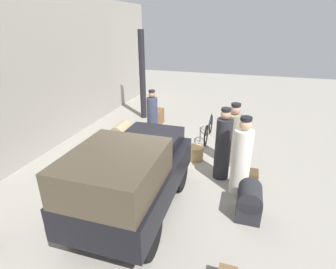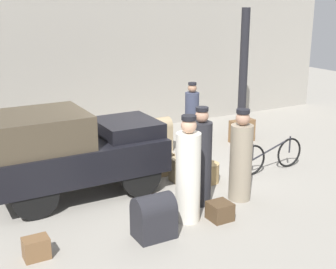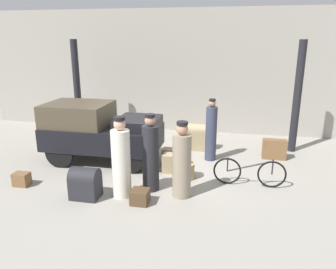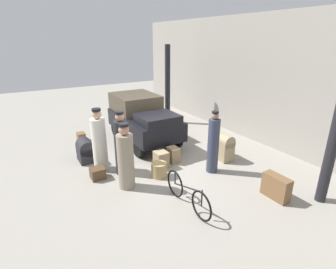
{
  "view_description": "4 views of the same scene",
  "coord_description": "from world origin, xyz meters",
  "views": [
    {
      "loc": [
        -5.84,
        -1.64,
        3.66
      ],
      "look_at": [
        0.2,
        0.2,
        0.95
      ],
      "focal_mm": 28.0,
      "sensor_mm": 36.0,
      "label": 1
    },
    {
      "loc": [
        -4.33,
        -7.95,
        3.7
      ],
      "look_at": [
        0.2,
        0.2,
        0.95
      ],
      "focal_mm": 50.0,
      "sensor_mm": 36.0,
      "label": 2
    },
    {
      "loc": [
        1.92,
        -8.14,
        3.48
      ],
      "look_at": [
        0.2,
        0.2,
        0.95
      ],
      "focal_mm": 35.0,
      "sensor_mm": 36.0,
      "label": 3
    },
    {
      "loc": [
        6.56,
        -3.55,
        3.68
      ],
      "look_at": [
        0.2,
        0.2,
        0.95
      ],
      "focal_mm": 28.0,
      "sensor_mm": 36.0,
      "label": 4
    }
  ],
  "objects": [
    {
      "name": "ground_plane",
      "position": [
        0.0,
        0.0,
        0.0
      ],
      "size": [
        30.0,
        30.0,
        0.0
      ],
      "primitive_type": "plane",
      "color": "gray"
    },
    {
      "name": "bicycle",
      "position": [
        2.37,
        -0.57,
        0.35
      ],
      "size": [
        1.73,
        0.04,
        0.72
      ],
      "color": "black",
      "rests_on": "ground"
    },
    {
      "name": "canopy_pillar_right",
      "position": [
        3.79,
        2.34,
        1.72
      ],
      "size": [
        0.24,
        0.24,
        3.43
      ],
      "color": "black",
      "rests_on": "ground"
    },
    {
      "name": "trunk_large_brown",
      "position": [
        3.16,
        1.49,
        0.3
      ],
      "size": [
        0.68,
        0.27,
        0.59
      ],
      "color": "brown",
      "rests_on": "ground"
    },
    {
      "name": "porter_lifting_near_truck",
      "position": [
        0.08,
        -1.24,
        0.85
      ],
      "size": [
        0.39,
        0.39,
        1.84
      ],
      "color": "#232328",
      "rests_on": "ground"
    },
    {
      "name": "suitcase_black_upright",
      "position": [
        0.02,
        -1.96,
        0.16
      ],
      "size": [
        0.38,
        0.38,
        0.31
      ],
      "color": "#4C3823",
      "rests_on": "ground"
    },
    {
      "name": "suitcase_small_leather",
      "position": [
        0.2,
        0.39,
        0.24
      ],
      "size": [
        0.39,
        0.3,
        0.48
      ],
      "color": "#937A56",
      "rests_on": "ground"
    },
    {
      "name": "wicker_basket",
      "position": [
        0.8,
        -0.44,
        0.21
      ],
      "size": [
        0.44,
        0.44,
        0.41
      ],
      "color": "tan",
      "rests_on": "ground"
    },
    {
      "name": "porter_with_bicycle",
      "position": [
        -0.47,
        -1.7,
        0.85
      ],
      "size": [
        0.42,
        0.42,
        1.86
      ],
      "color": "silver",
      "rests_on": "ground"
    },
    {
      "name": "porter_carrying_trunk",
      "position": [
        0.85,
        -1.43,
        0.8
      ],
      "size": [
        0.42,
        0.42,
        1.75
      ],
      "color": "gray",
      "rests_on": "ground"
    },
    {
      "name": "suitcase_tan_flat",
      "position": [
        -3.06,
        -1.68,
        0.16
      ],
      "size": [
        0.37,
        0.28,
        0.33
      ],
      "color": "brown",
      "rests_on": "ground"
    },
    {
      "name": "trunk_umber_medium",
      "position": [
        0.79,
        1.87,
        0.45
      ],
      "size": [
        0.72,
        0.43,
        0.85
      ],
      "color": "#9E8966",
      "rests_on": "ground"
    },
    {
      "name": "trunk_wicker_pale",
      "position": [
        0.33,
        -0.12,
        0.25
      ],
      "size": [
        0.4,
        0.36,
        0.5
      ],
      "color": "#9E8966",
      "rests_on": "ground"
    },
    {
      "name": "trunk_barrel_dark",
      "position": [
        -1.25,
        -1.95,
        0.36
      ],
      "size": [
        0.63,
        0.48,
        0.72
      ],
      "color": "#232328",
      "rests_on": "ground"
    },
    {
      "name": "porter_standing_middle",
      "position": [
        1.3,
        1.04,
        0.85
      ],
      "size": [
        0.33,
        0.33,
        1.82
      ],
      "color": "#33384C",
      "rests_on": "ground"
    },
    {
      "name": "station_building_facade",
      "position": [
        0.0,
        4.08,
        2.25
      ],
      "size": [
        16.0,
        0.15,
        4.5
      ],
      "color": "gray",
      "rests_on": "ground"
    },
    {
      "name": "truck",
      "position": [
        -1.87,
        0.32,
        0.94
      ],
      "size": [
        3.25,
        1.63,
        1.69
      ],
      "color": "black",
      "rests_on": "ground"
    }
  ]
}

